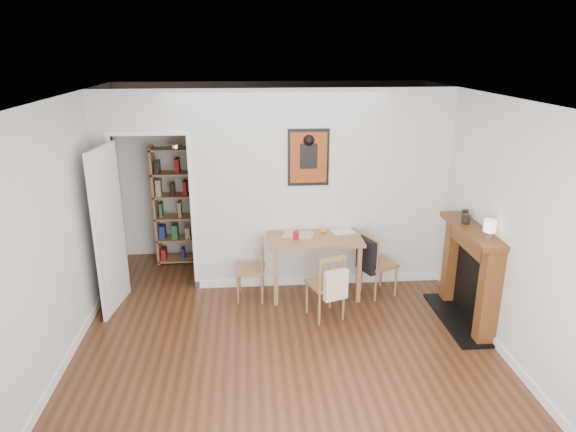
{
  "coord_description": "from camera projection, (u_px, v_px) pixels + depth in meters",
  "views": [
    {
      "loc": [
        -0.36,
        -4.94,
        3.08
      ],
      "look_at": [
        0.08,
        0.6,
        1.23
      ],
      "focal_mm": 32.0,
      "sensor_mm": 36.0,
      "label": 1
    }
  ],
  "objects": [
    {
      "name": "chair_front",
      "position": [
        326.0,
        285.0,
        6.01
      ],
      "size": [
        0.53,
        0.56,
        0.83
      ],
      "color": "olive",
      "rests_on": "ground"
    },
    {
      "name": "orange_fruit",
      "position": [
        323.0,
        230.0,
        6.58
      ],
      "size": [
        0.08,
        0.08,
        0.08
      ],
      "primitive_type": "sphere",
      "color": "orange",
      "rests_on": "dining_table"
    },
    {
      "name": "ceramic_jar_a",
      "position": [
        466.0,
        219.0,
        5.81
      ],
      "size": [
        0.09,
        0.09,
        0.11
      ],
      "primitive_type": "cylinder",
      "color": "black",
      "rests_on": "fireplace"
    },
    {
      "name": "fireplace",
      "position": [
        471.0,
        272.0,
        5.88
      ],
      "size": [
        0.45,
        1.25,
        1.16
      ],
      "color": "brown",
      "rests_on": "ground"
    },
    {
      "name": "chair_left",
      "position": [
        250.0,
        270.0,
        6.47
      ],
      "size": [
        0.42,
        0.42,
        0.78
      ],
      "color": "olive",
      "rests_on": "ground"
    },
    {
      "name": "ground",
      "position": [
        285.0,
        339.0,
        5.67
      ],
      "size": [
        5.2,
        5.2,
        0.0
      ],
      "primitive_type": "plane",
      "color": "#512D1A",
      "rests_on": "ground"
    },
    {
      "name": "dining_table",
      "position": [
        315.0,
        243.0,
        6.53
      ],
      "size": [
        1.16,
        0.74,
        0.79
      ],
      "color": "#896040",
      "rests_on": "ground"
    },
    {
      "name": "placemat",
      "position": [
        298.0,
        235.0,
        6.53
      ],
      "size": [
        0.44,
        0.37,
        0.0
      ],
      "primitive_type": "cube",
      "rotation": [
        0.0,
        0.0,
        -0.26
      ],
      "color": "beige",
      "rests_on": "dining_table"
    },
    {
      "name": "bookshelf",
      "position": [
        180.0,
        206.0,
        7.46
      ],
      "size": [
        0.73,
        0.29,
        1.74
      ],
      "color": "#896040",
      "rests_on": "ground"
    },
    {
      "name": "ceramic_jar_b",
      "position": [
        465.0,
        214.0,
        6.02
      ],
      "size": [
        0.08,
        0.08,
        0.09
      ],
      "primitive_type": "cylinder",
      "color": "black",
      "rests_on": "fireplace"
    },
    {
      "name": "red_glass",
      "position": [
        296.0,
        235.0,
        6.37
      ],
      "size": [
        0.08,
        0.08,
        0.1
      ],
      "primitive_type": "cylinder",
      "color": "maroon",
      "rests_on": "dining_table"
    },
    {
      "name": "room_shell",
      "position": [
        285.0,
        193.0,
        6.54
      ],
      "size": [
        5.2,
        5.2,
        5.2
      ],
      "color": "silver",
      "rests_on": "ground"
    },
    {
      "name": "chair_right",
      "position": [
        378.0,
        264.0,
        6.57
      ],
      "size": [
        0.57,
        0.53,
        0.82
      ],
      "color": "olive",
      "rests_on": "ground"
    },
    {
      "name": "notebook",
      "position": [
        343.0,
        231.0,
        6.62
      ],
      "size": [
        0.33,
        0.27,
        0.01
      ],
      "primitive_type": "cube",
      "rotation": [
        0.0,
        0.0,
        0.27
      ],
      "color": "silver",
      "rests_on": "dining_table"
    },
    {
      "name": "mantel_lamp",
      "position": [
        490.0,
        227.0,
        5.34
      ],
      "size": [
        0.13,
        0.13,
        0.2
      ],
      "color": "silver",
      "rests_on": "fireplace"
    }
  ]
}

